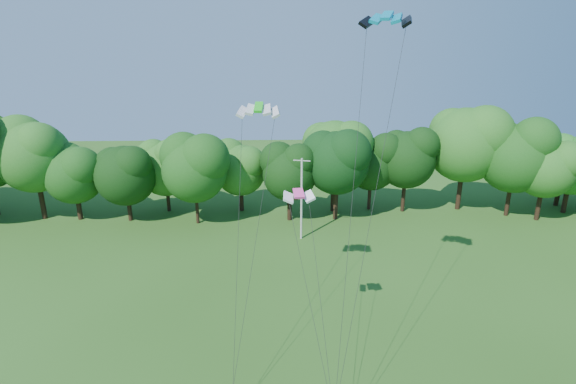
{
  "coord_description": "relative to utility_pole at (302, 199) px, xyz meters",
  "views": [
    {
      "loc": [
        0.46,
        -12.9,
        19.19
      ],
      "look_at": [
        1.24,
        13.0,
        10.61
      ],
      "focal_mm": 28.0,
      "sensor_mm": 36.0,
      "label": 1
    }
  ],
  "objects": [
    {
      "name": "utility_pole",
      "position": [
        0.0,
        0.0,
        0.0
      ],
      "size": [
        1.67,
        0.48,
        8.52
      ],
      "rotation": [
        0.0,
        0.0,
        -0.24
      ],
      "color": "beige",
      "rests_on": "ground"
    },
    {
      "name": "kite_teal",
      "position": [
        3.75,
        -15.66,
        16.32
      ],
      "size": [
        3.06,
        2.29,
        0.6
      ],
      "rotation": [
        0.0,
        0.0,
        -0.43
      ],
      "color": "#057FA0",
      "rests_on": "ground"
    },
    {
      "name": "kite_green",
      "position": [
        -3.66,
        -13.45,
        10.93
      ],
      "size": [
        2.75,
        1.38,
        0.6
      ],
      "rotation": [
        0.0,
        0.0,
        -0.07
      ],
      "color": "#1FD220",
      "rests_on": "ground"
    },
    {
      "name": "kite_pink",
      "position": [
        -1.27,
        -17.74,
        6.49
      ],
      "size": [
        1.91,
        1.07,
        0.42
      ],
      "rotation": [
        0.0,
        0.0,
        0.11
      ],
      "color": "#FB459E",
      "rests_on": "ground"
    },
    {
      "name": "tree_back_center",
      "position": [
        4.24,
        5.38,
        2.7
      ],
      "size": [
        7.78,
        7.78,
        11.32
      ],
      "color": "black",
      "rests_on": "ground"
    },
    {
      "name": "tree_back_east",
      "position": [
        31.79,
        6.59,
        2.28
      ],
      "size": [
        7.32,
        7.32,
        10.65
      ],
      "color": "#392117",
      "rests_on": "ground"
    }
  ]
}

